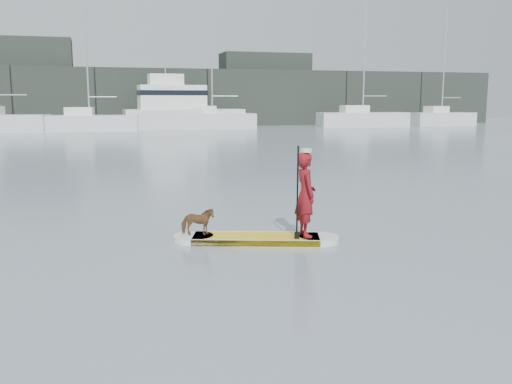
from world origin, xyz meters
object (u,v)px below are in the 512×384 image
object	(u,v)px
sailboat_g	(441,118)
dog	(198,222)
sailboat_f	(362,118)
sailboat_e	(212,120)
paddleboard	(256,239)
paddler	(306,195)
motor_yacht_a	(179,109)
sailboat_d	(89,121)

from	to	relation	value
sailboat_g	dog	bearing A→B (deg)	-131.91
dog	sailboat_f	xyz separation A→B (m)	(25.01, 43.41, 0.55)
sailboat_e	sailboat_f	world-z (taller)	sailboat_f
paddleboard	sailboat_e	distance (m)	45.13
paddler	paddleboard	bearing A→B (deg)	74.62
paddleboard	motor_yacht_a	bearing A→B (deg)	101.34
sailboat_f	motor_yacht_a	world-z (taller)	sailboat_f
motor_yacht_a	sailboat_g	xyz separation A→B (m)	(28.39, -1.30, -1.09)
sailboat_d	sailboat_g	distance (m)	36.84
paddler	sailboat_e	distance (m)	45.26
dog	sailboat_f	bearing A→B (deg)	-19.19
paddleboard	dog	world-z (taller)	dog
sailboat_d	sailboat_e	size ratio (longest dim) A/B	1.03
paddleboard	sailboat_f	distance (m)	49.87
paddleboard	sailboat_g	distance (m)	55.23
sailboat_f	sailboat_d	bearing A→B (deg)	-173.35
sailboat_e	sailboat_g	distance (m)	25.32
paddler	sailboat_g	distance (m)	54.90
sailboat_e	sailboat_g	xyz separation A→B (m)	(25.31, -0.43, -0.03)
motor_yacht_a	dog	bearing A→B (deg)	-100.00
sailboat_g	motor_yacht_a	bearing A→B (deg)	173.85
paddleboard	motor_yacht_a	distance (m)	45.57
dog	sailboat_g	bearing A→B (deg)	-27.63
paddleboard	motor_yacht_a	size ratio (longest dim) A/B	0.27
sailboat_f	motor_yacht_a	bearing A→B (deg)	-179.76
paddler	dog	xyz separation A→B (m)	(-2.04, 0.65, -0.56)
sailboat_e	dog	bearing A→B (deg)	-95.05
dog	sailboat_d	world-z (taller)	sailboat_d
sailboat_d	dog	bearing A→B (deg)	-80.27
paddler	motor_yacht_a	bearing A→B (deg)	-2.84
dog	sailboat_e	xyz separation A→B (m)	(9.22, 44.03, 0.47)
sailboat_f	paddler	bearing A→B (deg)	-112.77
sailboat_d	sailboat_f	xyz separation A→B (m)	(27.29, 0.90, 0.04)
sailboat_d	motor_yacht_a	bearing A→B (deg)	22.49
dog	sailboat_d	distance (m)	42.57
paddler	sailboat_g	xyz separation A→B (m)	(32.50, 44.25, -0.11)
sailboat_d	paddler	bearing A→B (deg)	-77.63
paddleboard	sailboat_d	size ratio (longest dim) A/B	0.25
sailboat_g	sailboat_d	bearing A→B (deg)	178.17
sailboat_g	sailboat_f	bearing A→B (deg)	177.63
dog	sailboat_f	size ratio (longest dim) A/B	0.05
paddleboard	paddler	world-z (taller)	paddler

